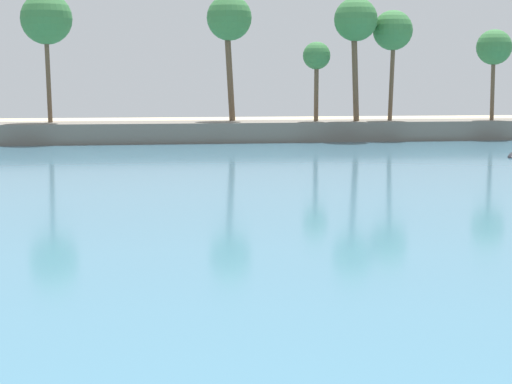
{
  "coord_description": "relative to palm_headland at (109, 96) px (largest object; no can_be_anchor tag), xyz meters",
  "views": [
    {
      "loc": [
        -0.32,
        2.51,
        5.22
      ],
      "look_at": [
        1.89,
        16.36,
        3.38
      ],
      "focal_mm": 58.39,
      "sensor_mm": 36.0,
      "label": 1
    }
  ],
  "objects": [
    {
      "name": "sea",
      "position": [
        1.44,
        -13.49,
        -4.08
      ],
      "size": [
        220.0,
        106.81,
        0.06
      ],
      "primitive_type": "cube",
      "color": "teal",
      "rests_on": "ground"
    },
    {
      "name": "palm_headland",
      "position": [
        0.0,
        0.0,
        0.0
      ],
      "size": [
        115.9,
        6.61,
        13.02
      ],
      "color": "slate",
      "rests_on": "ground"
    }
  ]
}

